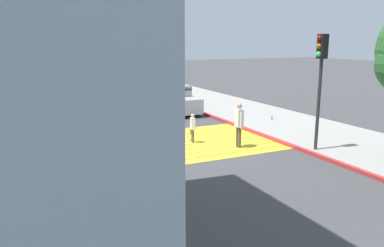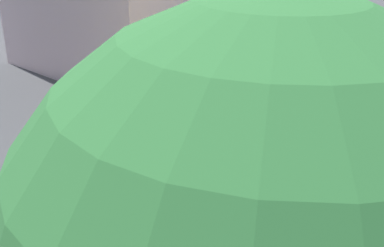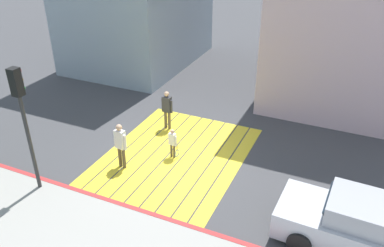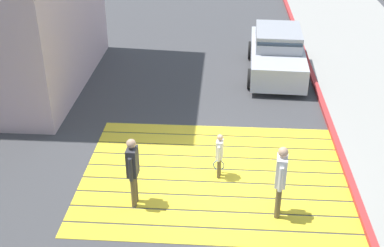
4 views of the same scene
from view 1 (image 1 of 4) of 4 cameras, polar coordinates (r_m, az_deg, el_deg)
ground_plane at (r=15.38m, az=-0.31°, el=-2.91°), size 120.00×120.00×0.00m
crosswalk_stripes at (r=15.38m, az=-0.31°, el=-2.89°), size 6.40×4.90×0.01m
sidewalk_west at (r=18.38m, az=15.72°, el=-0.67°), size 4.80×40.00×0.12m
curb_painted at (r=16.95m, az=9.69°, el=-1.43°), size 0.16×40.00×0.13m
car_parked_near_curb at (r=21.85m, az=-2.77°, el=3.58°), size 2.12×4.37×1.57m
traffic_light_corner at (r=14.28m, az=18.54°, el=7.67°), size 0.39×0.28×4.24m
water_bottle at (r=19.61m, az=11.78°, el=0.84°), size 0.07×0.07×0.22m
pedestrian_adult_lead at (r=13.40m, az=-4.90°, el=-0.90°), size 0.23×0.50×1.69m
pedestrian_adult_trailing at (r=14.62m, az=6.99°, el=0.25°), size 0.26×0.50×1.73m
pedestrian_child_with_racket at (r=15.25m, az=0.09°, el=-0.49°), size 0.28×0.39×1.19m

